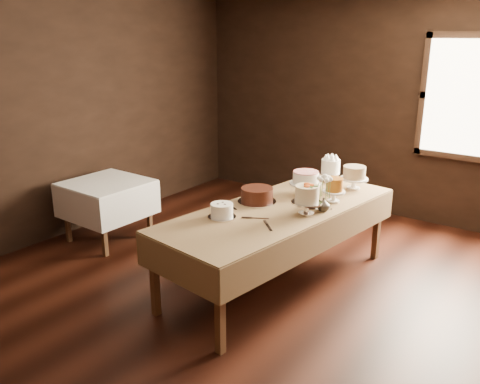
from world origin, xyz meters
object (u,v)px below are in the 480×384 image
object	(u,v)px
cake_meringue	(330,171)
cake_server_b	(269,228)
cake_caramel	(334,191)
flower_vase	(323,205)
cake_chocolate	(257,195)
cake_swirl	(222,211)
cake_server_c	(301,199)
display_table	(279,214)
cake_server_d	(324,209)
cake_speckled	(354,179)
cake_flowers	(307,202)
cake_server_e	(233,207)
cake_lattice	(305,184)
cake_server_a	(260,218)
side_table	(106,188)

from	to	relation	value
cake_meringue	cake_server_b	bearing A→B (deg)	-82.02
cake_caramel	flower_vase	xyz separation A→B (m)	(0.04, -0.29, -0.04)
cake_chocolate	cake_swirl	world-z (taller)	cake_chocolate
cake_chocolate	cake_server_b	xyz separation A→B (m)	(0.46, -0.49, -0.06)
cake_chocolate	cake_server_c	distance (m)	0.44
display_table	cake_server_d	world-z (taller)	cake_server_d
cake_meringue	cake_server_d	world-z (taller)	cake_meringue
cake_speckled	cake_server_b	bearing A→B (deg)	-94.19
cake_flowers	cake_caramel	bearing A→B (deg)	84.78
cake_server_d	flower_vase	size ratio (longest dim) A/B	1.94
cake_swirl	cake_server_d	world-z (taller)	cake_swirl
cake_swirl	cake_server_d	xyz separation A→B (m)	(0.62, 0.72, -0.06)
cake_swirl	flower_vase	world-z (taller)	cake_swirl
cake_meringue	cake_server_e	bearing A→B (deg)	-104.31
cake_server_b	cake_server_c	bearing A→B (deg)	143.93
cake_lattice	cake_swirl	bearing A→B (deg)	-104.49
cake_meringue	display_table	bearing A→B (deg)	-89.22
cake_lattice	cake_chocolate	xyz separation A→B (m)	(-0.25, -0.49, -0.04)
display_table	cake_server_d	xyz separation A→B (m)	(0.35, 0.21, 0.06)
display_table	cake_server_a	size ratio (longest dim) A/B	10.82
cake_caramel	cake_speckled	bearing A→B (deg)	92.44
side_table	cake_server_a	bearing A→B (deg)	-2.41
cake_caramel	display_table	bearing A→B (deg)	-125.95
cake_lattice	cake_speckled	bearing A→B (deg)	55.18
cake_swirl	cake_server_e	distance (m)	0.28
display_table	cake_meringue	xyz separation A→B (m)	(-0.01, 1.06, 0.17)
cake_chocolate	cake_caramel	bearing A→B (deg)	36.86
cake_meringue	cake_caramel	world-z (taller)	cake_meringue
cake_server_b	cake_swirl	bearing A→B (deg)	-133.23
display_table	flower_vase	bearing A→B (deg)	24.17
cake_server_b	cake_speckled	bearing A→B (deg)	128.46
cake_caramel	cake_server_a	distance (m)	0.85
cake_caramel	cake_server_c	bearing A→B (deg)	-156.34
cake_swirl	cake_server_a	world-z (taller)	cake_swirl
side_table	cake_swirl	bearing A→B (deg)	-8.06
cake_server_e	cake_chocolate	bearing A→B (deg)	98.67
cake_server_a	side_table	bearing A→B (deg)	146.35
side_table	cake_speckled	xyz separation A→B (m)	(2.46, 1.20, 0.26)
flower_vase	cake_server_c	bearing A→B (deg)	153.53
side_table	cake_meringue	size ratio (longest dim) A/B	3.10
cake_meringue	cake_server_b	world-z (taller)	cake_meringue
cake_lattice	cake_server_c	world-z (taller)	cake_lattice
cake_meringue	flower_vase	distance (m)	0.97
cake_caramel	cake_server_b	bearing A→B (deg)	-97.74
cake_meringue	cake_server_e	world-z (taller)	cake_meringue
cake_caramel	cake_server_d	distance (m)	0.27
flower_vase	cake_meringue	bearing A→B (deg)	113.02
cake_caramel	cake_swirl	bearing A→B (deg)	-121.81
cake_caramel	cake_server_c	distance (m)	0.33
cake_lattice	cake_server_e	world-z (taller)	cake_lattice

